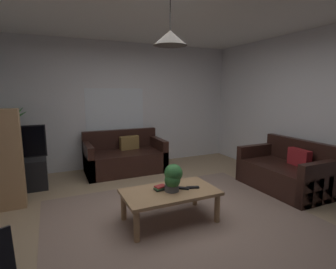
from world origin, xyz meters
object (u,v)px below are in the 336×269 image
(potted_plant_on_table, at_px, (173,177))
(pendant_lamp, at_px, (170,38))
(book_on_table_0, at_px, (160,189))
(remote_on_table_0, at_px, (183,188))
(couch_right_side, at_px, (285,173))
(potted_palm_corner, at_px, (10,147))
(tv, at_px, (14,143))
(book_on_table_1, at_px, (161,188))
(book_on_table_2, at_px, (160,186))
(couch_under_window, at_px, (125,158))
(tv_stand, at_px, (17,176))
(coffee_table, at_px, (170,195))
(remote_on_table_1, at_px, (193,187))

(potted_plant_on_table, height_order, pendant_lamp, pendant_lamp)
(book_on_table_0, xyz_separation_m, remote_on_table_0, (0.27, -0.09, 0.00))
(book_on_table_0, bearing_deg, couch_right_side, 2.68)
(remote_on_table_0, bearing_deg, potted_palm_corner, -98.45)
(tv, bearing_deg, remote_on_table_0, -44.21)
(potted_plant_on_table, distance_m, pendant_lamp, 1.65)
(book_on_table_1, relative_size, pendant_lamp, 0.30)
(book_on_table_0, bearing_deg, book_on_table_1, -88.84)
(book_on_table_2, bearing_deg, couch_under_window, 86.53)
(book_on_table_0, height_order, tv, tv)
(remote_on_table_0, height_order, potted_plant_on_table, potted_plant_on_table)
(tv_stand, height_order, potted_palm_corner, potted_palm_corner)
(potted_palm_corner, xyz_separation_m, pendant_lamp, (1.99, -2.44, 1.57))
(couch_under_window, distance_m, book_on_table_2, 2.19)
(couch_right_side, bearing_deg, couch_under_window, -133.41)
(book_on_table_1, relative_size, book_on_table_2, 1.07)
(remote_on_table_0, xyz_separation_m, potted_plant_on_table, (-0.14, -0.00, 0.17))
(couch_right_side, relative_size, book_on_table_2, 10.15)
(couch_right_side, height_order, tv, tv)
(tv, bearing_deg, couch_right_side, -23.56)
(book_on_table_0, relative_size, potted_palm_corner, 0.10)
(potted_plant_on_table, relative_size, tv_stand, 0.38)
(remote_on_table_0, height_order, potted_palm_corner, potted_palm_corner)
(coffee_table, bearing_deg, couch_under_window, 89.20)
(book_on_table_1, relative_size, remote_on_table_1, 0.92)
(tv, bearing_deg, pendant_lamp, -46.43)
(book_on_table_2, distance_m, remote_on_table_1, 0.42)
(couch_under_window, xyz_separation_m, coffee_table, (-0.03, -2.24, 0.07))
(book_on_table_1, bearing_deg, book_on_table_0, 91.16)
(couch_under_window, bearing_deg, book_on_table_1, -93.51)
(book_on_table_1, distance_m, tv, 2.61)
(coffee_table, height_order, tv, tv)
(coffee_table, height_order, book_on_table_2, book_on_table_2)
(remote_on_table_1, bearing_deg, book_on_table_1, -87.14)
(potted_plant_on_table, bearing_deg, coffee_table, 136.08)
(coffee_table, relative_size, tv, 1.24)
(tv, relative_size, potted_palm_corner, 0.67)
(book_on_table_1, xyz_separation_m, potted_plant_on_table, (0.13, -0.09, 0.15))
(coffee_table, distance_m, book_on_table_2, 0.16)
(book_on_table_0, distance_m, tv_stand, 2.60)
(potted_palm_corner, bearing_deg, potted_plant_on_table, -50.76)
(remote_on_table_1, xyz_separation_m, potted_palm_corner, (-2.29, 2.49, 0.25))
(book_on_table_1, bearing_deg, potted_palm_corner, 128.36)
(potted_palm_corner, bearing_deg, tv_stand, -74.62)
(couch_right_side, bearing_deg, pendant_lamp, -85.40)
(book_on_table_1, height_order, tv_stand, tv_stand)
(coffee_table, relative_size, book_on_table_2, 8.51)
(pendant_lamp, bearing_deg, coffee_table, 0.00)
(potted_plant_on_table, relative_size, potted_palm_corner, 0.24)
(coffee_table, xyz_separation_m, pendant_lamp, (-0.00, 0.00, 1.88))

